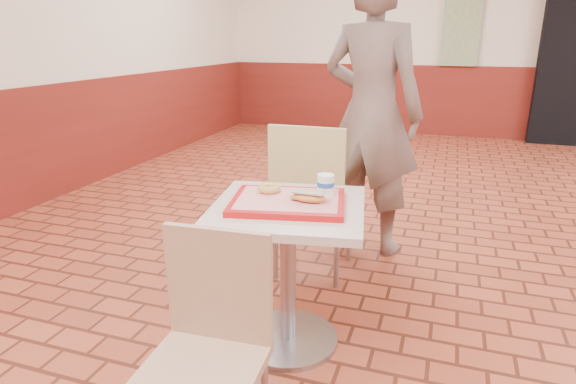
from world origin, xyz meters
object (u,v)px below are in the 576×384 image
(customer, at_px, (371,113))
(serving_tray, at_px, (288,202))
(chair_main_back, at_px, (311,194))
(chair_main_front, at_px, (209,341))
(paper_cup, at_px, (326,185))
(ring_donut, at_px, (269,188))
(main_table, at_px, (288,252))
(long_john_donut, at_px, (308,197))

(customer, height_order, serving_tray, customer)
(chair_main_back, relative_size, customer, 0.51)
(chair_main_front, height_order, paper_cup, paper_cup)
(ring_donut, distance_m, paper_cup, 0.26)
(chair_main_front, distance_m, chair_main_back, 1.38)
(main_table, bearing_deg, ring_donut, 150.66)
(chair_main_back, relative_size, paper_cup, 9.86)
(main_table, distance_m, customer, 1.32)
(chair_main_back, distance_m, serving_tray, 0.72)
(main_table, distance_m, ring_donut, 0.30)
(customer, xyz_separation_m, ring_donut, (-0.27, -1.17, -0.18))
(serving_tray, height_order, long_john_donut, long_john_donut)
(ring_donut, relative_size, paper_cup, 1.08)
(paper_cup, bearing_deg, customer, 89.48)
(serving_tray, distance_m, ring_donut, 0.13)
(chair_main_front, distance_m, paper_cup, 0.87)
(customer, relative_size, ring_donut, 18.00)
(ring_donut, relative_size, long_john_donut, 0.64)
(serving_tray, xyz_separation_m, long_john_donut, (0.09, -0.01, 0.04))
(chair_main_back, bearing_deg, chair_main_front, 91.25)
(chair_main_front, distance_m, customer, 1.99)
(main_table, relative_size, chair_main_back, 0.74)
(chair_main_back, height_order, serving_tray, chair_main_back)
(paper_cup, bearing_deg, main_table, -146.23)
(ring_donut, bearing_deg, customer, 77.18)
(main_table, relative_size, long_john_donut, 4.36)
(customer, relative_size, paper_cup, 19.44)
(chair_main_front, bearing_deg, chair_main_back, 88.57)
(chair_main_front, height_order, ring_donut, chair_main_front)
(main_table, bearing_deg, long_john_donut, -8.65)
(customer, bearing_deg, main_table, 97.62)
(main_table, height_order, chair_main_back, chair_main_back)
(chair_main_back, height_order, customer, customer)
(chair_main_front, distance_m, long_john_donut, 0.75)
(chair_main_back, height_order, paper_cup, chair_main_back)
(chair_main_back, distance_m, paper_cup, 0.68)
(main_table, bearing_deg, paper_cup, 33.77)
(customer, height_order, paper_cup, customer)
(chair_main_back, bearing_deg, main_table, 96.64)
(main_table, xyz_separation_m, paper_cup, (0.14, 0.10, 0.31))
(customer, distance_m, long_john_donut, 1.26)
(serving_tray, bearing_deg, paper_cup, 33.77)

